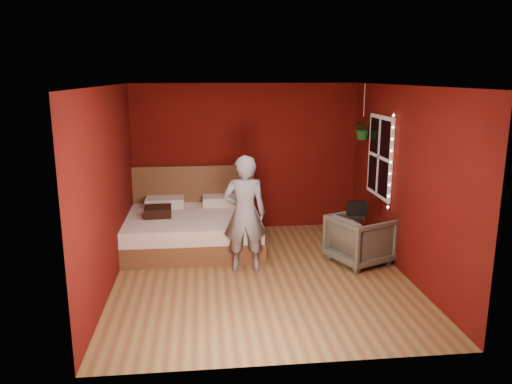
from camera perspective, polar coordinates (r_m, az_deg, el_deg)
name	(u,v)px	position (r m, az deg, el deg)	size (l,w,h in m)	color
floor	(261,275)	(7.10, 0.56, -9.41)	(4.50, 4.50, 0.00)	olive
room_walls	(261,156)	(6.64, 0.60, 4.09)	(4.04, 4.54, 2.62)	#550E08
window	(380,156)	(8.00, 13.96, 3.96)	(0.05, 0.97, 1.27)	white
fairy_lights	(391,162)	(7.50, 15.14, 3.31)	(0.04, 0.04, 1.45)	silver
bed	(194,227)	(8.26, -7.15, -3.96)	(2.15, 1.83, 1.18)	brown
person	(245,214)	(7.00, -1.31, -2.51)	(0.61, 0.40, 1.67)	gray
armchair	(360,239)	(7.57, 11.83, -5.31)	(0.78, 0.80, 0.73)	#595647
handbag	(357,208)	(7.44, 11.50, -1.84)	(0.29, 0.15, 0.21)	black
throw_pillow	(158,211)	(8.11, -11.14, -2.20)	(0.42, 0.42, 0.15)	black
hanging_plant	(363,128)	(8.50, 12.13, 7.16)	(0.44, 0.41, 0.91)	silver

